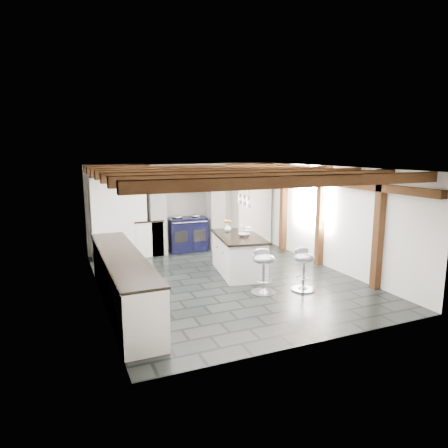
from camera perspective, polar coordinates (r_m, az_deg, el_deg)
name	(u,v)px	position (r m, az deg, el deg)	size (l,w,h in m)	color
ground	(227,280)	(8.32, 0.45, -7.98)	(6.00, 6.00, 0.00)	black
room_shell	(178,220)	(9.15, -6.60, 0.53)	(6.00, 6.03, 6.00)	white
range_cooker	(187,234)	(10.63, -5.33, -1.37)	(1.00, 0.63, 0.99)	black
kitchen_island	(239,254)	(8.67, 2.09, -4.27)	(1.16, 1.82, 1.12)	white
bar_stool_near	(304,264)	(7.73, 11.32, -5.62)	(0.50, 0.50, 0.83)	silver
bar_stool_far	(263,266)	(7.46, 5.66, -5.96)	(0.53, 0.53, 0.85)	silver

